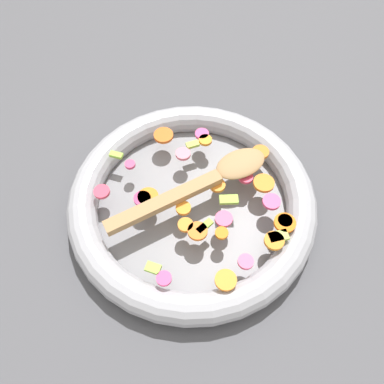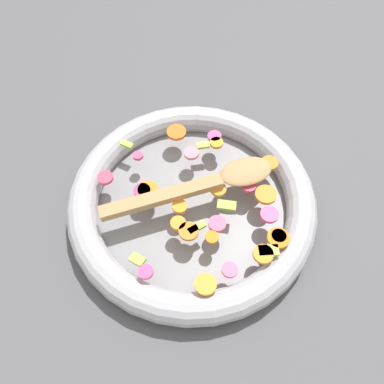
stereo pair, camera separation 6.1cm
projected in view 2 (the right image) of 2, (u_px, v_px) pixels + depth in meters
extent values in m
plane|color=#4C4C51|center=(192.00, 207.00, 0.66)|extent=(4.00, 4.00, 0.00)
cylinder|color=slate|center=(192.00, 205.00, 0.65)|extent=(0.37, 0.37, 0.01)
torus|color=#9E9EA5|center=(192.00, 200.00, 0.64)|extent=(0.42, 0.42, 0.05)
cylinder|color=orange|center=(263.00, 254.00, 0.55)|extent=(0.03, 0.03, 0.01)
cylinder|color=orange|center=(180.00, 206.00, 0.60)|extent=(0.03, 0.03, 0.01)
cylinder|color=orange|center=(218.00, 189.00, 0.61)|extent=(0.04, 0.04, 0.01)
cylinder|color=orange|center=(189.00, 231.00, 0.57)|extent=(0.04, 0.04, 0.01)
cylinder|color=orange|center=(278.00, 238.00, 0.57)|extent=(0.04, 0.04, 0.01)
cylinder|color=orange|center=(266.00, 195.00, 0.61)|extent=(0.05, 0.05, 0.01)
cylinder|color=orange|center=(148.00, 190.00, 0.61)|extent=(0.04, 0.04, 0.01)
cylinder|color=orange|center=(210.00, 238.00, 0.57)|extent=(0.02, 0.02, 0.01)
cylinder|color=orange|center=(254.00, 173.00, 0.63)|extent=(0.03, 0.03, 0.01)
cylinder|color=orange|center=(206.00, 284.00, 0.53)|extent=(0.04, 0.04, 0.01)
cylinder|color=orange|center=(269.00, 163.00, 0.64)|extent=(0.04, 0.04, 0.01)
cylinder|color=orange|center=(216.00, 143.00, 0.67)|extent=(0.03, 0.03, 0.01)
cylinder|color=orange|center=(176.00, 132.00, 0.68)|extent=(0.04, 0.04, 0.01)
cylinder|color=orange|center=(178.00, 223.00, 0.58)|extent=(0.03, 0.03, 0.01)
cube|color=#8DBF3C|center=(197.00, 228.00, 0.58)|extent=(0.02, 0.03, 0.01)
cube|color=#94BA47|center=(137.00, 260.00, 0.55)|extent=(0.03, 0.03, 0.01)
cube|color=#B3D14B|center=(203.00, 145.00, 0.66)|extent=(0.02, 0.02, 0.01)
cube|color=#B9CC57|center=(230.00, 175.00, 0.63)|extent=(0.03, 0.03, 0.01)
cube|color=#95BC41|center=(227.00, 205.00, 0.60)|extent=(0.03, 0.03, 0.01)
cube|color=#98CB44|center=(127.00, 144.00, 0.66)|extent=(0.02, 0.02, 0.01)
cube|color=#AEC952|center=(268.00, 250.00, 0.56)|extent=(0.03, 0.03, 0.01)
cylinder|color=#E24584|center=(214.00, 136.00, 0.67)|extent=(0.04, 0.04, 0.01)
cylinder|color=#E2517B|center=(230.00, 270.00, 0.54)|extent=(0.03, 0.03, 0.01)
cylinder|color=pink|center=(191.00, 153.00, 0.65)|extent=(0.03, 0.03, 0.01)
cylinder|color=#E86A84|center=(279.00, 236.00, 0.57)|extent=(0.03, 0.03, 0.01)
cylinder|color=#DB4472|center=(138.00, 156.00, 0.65)|extent=(0.02, 0.02, 0.01)
cylinder|color=#DD3E5C|center=(249.00, 186.00, 0.62)|extent=(0.03, 0.03, 0.01)
cylinder|color=#E7427D|center=(146.00, 272.00, 0.54)|extent=(0.03, 0.03, 0.01)
cylinder|color=#C5366A|center=(142.00, 191.00, 0.61)|extent=(0.03, 0.03, 0.01)
cylinder|color=#E2457B|center=(269.00, 215.00, 0.59)|extent=(0.04, 0.04, 0.01)
cylinder|color=#D74B73|center=(217.00, 224.00, 0.58)|extent=(0.04, 0.04, 0.01)
cylinder|color=#D23F59|center=(105.00, 178.00, 0.63)|extent=(0.04, 0.04, 0.01)
cube|color=#A87F51|center=(162.00, 196.00, 0.59)|extent=(0.03, 0.20, 0.01)
ellipsoid|color=#A87F51|center=(247.00, 173.00, 0.62)|extent=(0.06, 0.09, 0.01)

